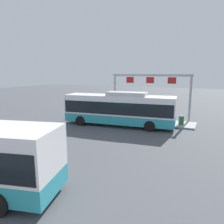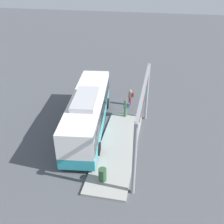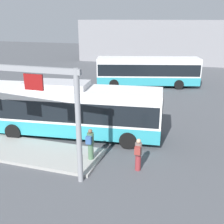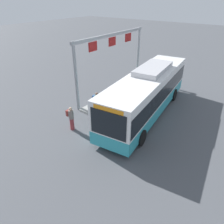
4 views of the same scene
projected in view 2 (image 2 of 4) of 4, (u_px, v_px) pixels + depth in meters
ground_plane at (89, 128)px, 22.02m from camera, size 120.00×120.00×0.00m
platform_curb at (118, 147)px, 19.64m from camera, size 10.00×2.80×0.16m
bus_main at (88, 110)px, 21.10m from camera, size 11.30×3.85×3.46m
person_boarding at (130, 97)px, 25.22m from camera, size 0.35×0.53×1.67m
person_waiting_near at (126, 108)px, 23.04m from camera, size 0.35×0.53×1.67m
platform_sign_gantry at (143, 105)px, 17.78m from camera, size 9.28×0.24×5.20m
trash_bin at (102, 175)px, 16.38m from camera, size 0.52×0.52×0.90m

